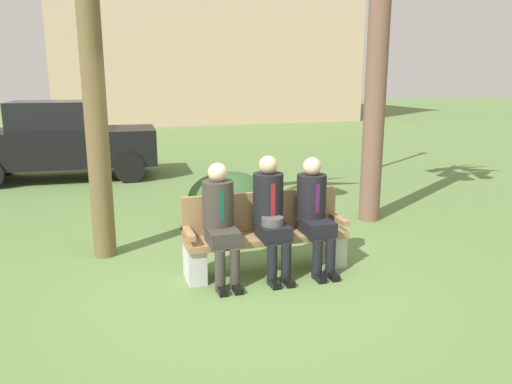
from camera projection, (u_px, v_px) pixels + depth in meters
The scene contains 10 objects.
ground_plane at pixel (253, 281), 5.43m from camera, with size 80.00×80.00×0.00m, color #5C7C41.
park_bench at pixel (265, 235), 5.65m from camera, with size 1.86×0.44×0.90m.
seated_man_left at pixel (220, 216), 5.30m from camera, with size 0.34×0.72×1.29m.
seated_man_middle at pixel (271, 210), 5.47m from camera, with size 0.34×0.72×1.34m.
seated_man_right at pixel (314, 208), 5.63m from camera, with size 0.34×0.72×1.30m.
shrub_near_bench at pixel (229, 198), 7.52m from camera, with size 1.25×1.15×0.78m, color #30532B.
shrub_mid_lawn at pixel (235, 207), 7.44m from camera, with size 0.87×0.79×0.54m, color #22571F.
parked_car_near at pixel (61, 141), 10.66m from camera, with size 3.98×1.88×1.68m.
street_lamp at pixel (375, 73), 11.30m from camera, with size 0.24×0.24×3.71m.
building_backdrop at pixel (200, 11), 25.42m from camera, with size 15.16×8.73×10.93m.
Camera 1 is at (-1.50, -4.83, 2.19)m, focal length 34.69 mm.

